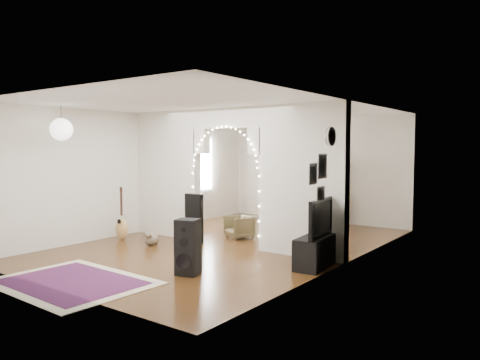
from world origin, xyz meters
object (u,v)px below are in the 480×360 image
Objects in this scene: media_console at (316,251)px; dining_chair_left at (239,227)px; acoustic_guitar at (122,220)px; dining_table at (321,198)px; floor_speaker at (188,247)px; bookcase at (316,192)px; dining_chair_right at (309,220)px.

media_console is 1.93× the size of dining_chair_left.
acoustic_guitar is at bearing 179.21° from media_console.
dining_chair_left is (-0.67, -2.50, -0.45)m from dining_table.
floor_speaker is 0.85× the size of media_console.
media_console is (1.34, 1.57, -0.17)m from floor_speaker.
acoustic_guitar is at bearing -110.65° from bookcase.
bookcase reaches higher than media_console.
dining_table is (-1.75, 3.70, 0.43)m from media_console.
dining_chair_left is at bearing 94.19° from floor_speaker.
dining_chair_right is (-0.42, 4.69, -0.21)m from floor_speaker.
dining_table is 2.63m from dining_chair_left.
media_console reaches higher than dining_chair_right.
floor_speaker is 1.84× the size of dining_chair_right.
bookcase is at bearing 107.64° from dining_chair_left.
dining_chair_right is at bearing -65.68° from bookcase.
acoustic_guitar is 4.32m from media_console.
media_console is 4.56m from bookcase.
media_console is 3.58m from dining_chair_right.
floor_speaker is at bearing -76.55° from bookcase.
bookcase is 3.04× the size of dining_chair_left.
media_console is 4.12m from dining_table.
dining_chair_right is (0.66, 1.92, -0.03)m from dining_chair_left.
acoustic_guitar is 4.98m from bookcase.
acoustic_guitar reaches higher than floor_speaker.
bookcase is at bearing 110.95° from media_console.
bookcase is 1.12m from dining_chair_right.
bookcase is 3.40× the size of dining_chair_right.
floor_speaker is 4.72m from dining_chair_right.
bookcase is 1.23× the size of dining_table.
dining_table is 0.75m from dining_chair_right.
floor_speaker is 2.08m from media_console.
floor_speaker is at bearing -91.84° from dining_table.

